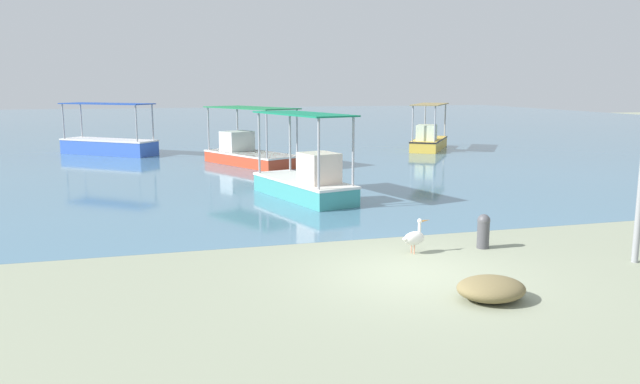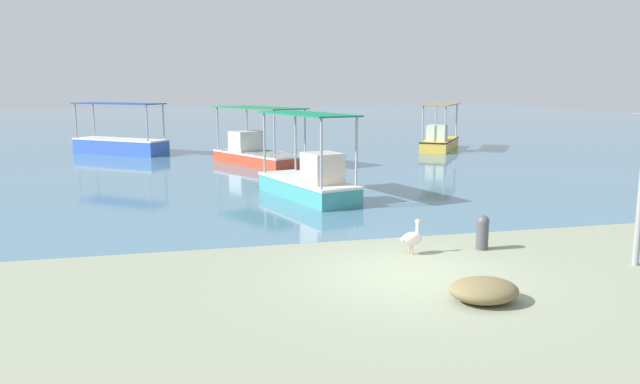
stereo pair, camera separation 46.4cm
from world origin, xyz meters
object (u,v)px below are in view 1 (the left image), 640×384
object	(u,v)px
fishing_boat_outer	(306,180)
mooring_bollard	(483,230)
net_pile	(491,289)
fishing_boat_near_right	(109,144)
pelican	(414,237)
fishing_boat_near_left	(249,152)
fishing_boat_center	(429,139)

from	to	relation	value
fishing_boat_outer	mooring_bollard	size ratio (longest dim) A/B	6.04
fishing_boat_outer	net_pile	world-z (taller)	fishing_boat_outer
fishing_boat_near_right	pelican	world-z (taller)	fishing_boat_near_right
fishing_boat_outer	fishing_boat_near_left	bearing A→B (deg)	92.32
pelican	net_pile	size ratio (longest dim) A/B	0.63
fishing_boat_near_right	mooring_bollard	bearing A→B (deg)	-67.51
fishing_boat_near_left	pelican	distance (m)	17.09
fishing_boat_near_left	fishing_boat_center	bearing A→B (deg)	18.83
fishing_boat_near_right	fishing_boat_outer	distance (m)	17.57
fishing_boat_center	fishing_boat_outer	bearing A→B (deg)	-128.75
fishing_boat_center	fishing_boat_near_left	distance (m)	11.92
net_pile	fishing_boat_near_right	bearing A→B (deg)	106.64
fishing_boat_near_left	fishing_boat_outer	xyz separation A→B (m)	(0.39, -9.72, 0.05)
fishing_boat_center	pelican	size ratio (longest dim) A/B	6.07
fishing_boat_center	fishing_boat_outer	xyz separation A→B (m)	(-10.89, -13.57, 0.03)
pelican	mooring_bollard	distance (m)	1.77
fishing_boat_near_left	mooring_bollard	distance (m)	17.29
fishing_boat_outer	pelican	world-z (taller)	fishing_boat_outer
net_pile	fishing_boat_center	bearing A→B (deg)	67.29
fishing_boat_near_right	mooring_bollard	distance (m)	25.28
fishing_boat_outer	pelican	distance (m)	7.37
fishing_boat_near_right	mooring_bollard	xyz separation A→B (m)	(9.67, -23.36, -0.15)
fishing_boat_near_right	fishing_boat_outer	world-z (taller)	fishing_boat_outer
fishing_boat_near_right	pelican	xyz separation A→B (m)	(7.91, -23.36, -0.21)
net_pile	mooring_bollard	bearing A→B (deg)	62.33
fishing_boat_near_right	fishing_boat_outer	bearing A→B (deg)	-65.86
fishing_boat_near_right	fishing_boat_near_left	world-z (taller)	fishing_boat_near_right
fishing_boat_center	fishing_boat_outer	size ratio (longest dim) A/B	0.98
fishing_boat_center	mooring_bollard	size ratio (longest dim) A/B	5.92
pelican	fishing_boat_center	bearing A→B (deg)	64.05
net_pile	fishing_boat_outer	bearing A→B (deg)	94.18
fishing_boat_center	fishing_boat_outer	world-z (taller)	fishing_boat_outer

